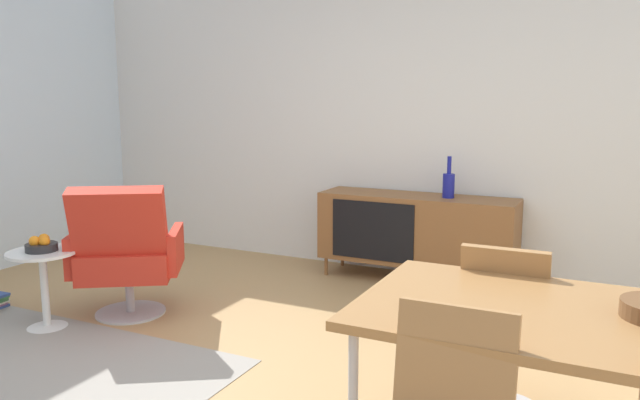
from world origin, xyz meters
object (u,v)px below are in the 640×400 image
object	(u,v)px
vase_cobalt	(449,184)
dining_chair_back_left	(506,322)
fruit_bowl	(41,245)
dining_table	(584,327)
side_table_round	(44,280)
sideboard	(416,229)
lounge_chair_red	(126,251)

from	to	relation	value
vase_cobalt	dining_chair_back_left	world-z (taller)	vase_cobalt
vase_cobalt	fruit_bowl	bearing A→B (deg)	-135.56
dining_table	side_table_round	xyz separation A→B (m)	(-3.26, 0.41, -0.38)
sideboard	dining_table	world-z (taller)	dining_table
dining_table	lounge_chair_red	size ratio (longest dim) A/B	1.69
dining_chair_back_left	fruit_bowl	bearing A→B (deg)	-176.98
sideboard	dining_table	xyz separation A→B (m)	(1.39, -2.49, 0.26)
vase_cobalt	dining_table	size ratio (longest dim) A/B	0.21
dining_table	side_table_round	size ratio (longest dim) A/B	3.08
dining_table	lounge_chair_red	distance (m)	3.03
lounge_chair_red	dining_chair_back_left	bearing A→B (deg)	-5.27
sideboard	lounge_chair_red	world-z (taller)	lounge_chair_red
dining_table	side_table_round	distance (m)	3.30
lounge_chair_red	fruit_bowl	distance (m)	0.53
side_table_round	fruit_bowl	size ratio (longest dim) A/B	2.60
lounge_chair_red	sideboard	bearing A→B (deg)	47.93
dining_chair_back_left	side_table_round	bearing A→B (deg)	-176.99
vase_cobalt	dining_chair_back_left	bearing A→B (deg)	-67.98
lounge_chair_red	side_table_round	distance (m)	0.54
sideboard	vase_cobalt	bearing A→B (deg)	0.42
dining_chair_back_left	fruit_bowl	size ratio (longest dim) A/B	4.28
lounge_chair_red	side_table_round	bearing A→B (deg)	-131.32
vase_cobalt	side_table_round	world-z (taller)	vase_cobalt
side_table_round	fruit_bowl	distance (m)	0.24
side_table_round	fruit_bowl	bearing A→B (deg)	-38.23
dining_table	fruit_bowl	size ratio (longest dim) A/B	8.00
vase_cobalt	sideboard	bearing A→B (deg)	-179.58
dining_table	fruit_bowl	world-z (taller)	dining_table
dining_table	dining_chair_back_left	bearing A→B (deg)	122.02
dining_table	lounge_chair_red	xyz separation A→B (m)	(-2.92, 0.80, -0.23)
vase_cobalt	dining_table	world-z (taller)	vase_cobalt
vase_cobalt	side_table_round	size ratio (longest dim) A/B	0.63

